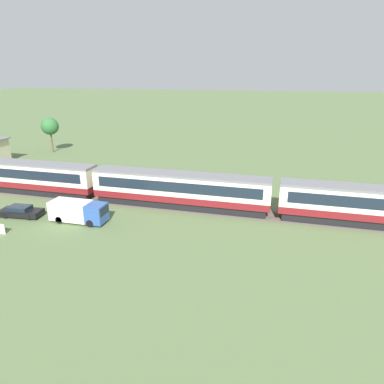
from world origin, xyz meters
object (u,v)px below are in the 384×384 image
Objects in this scene: delivery_truck_blue at (78,211)px; yard_tree_0 at (50,126)px; parked_car_black at (21,211)px; passenger_train at (182,189)px.

delivery_truck_blue is 0.88× the size of yard_tree_0.
yard_tree_0 is (-24.32, 29.30, 4.01)m from delivery_truck_blue.
delivery_truck_blue is at bearing -50.31° from yard_tree_0.
parked_car_black is 34.67m from yard_tree_0.
passenger_train is at bearing -33.44° from yard_tree_0.
passenger_train reaches higher than delivery_truck_blue.
yard_tree_0 reaches higher than delivery_truck_blue.
passenger_train is 40.71m from yard_tree_0.
parked_car_black is (-16.61, -7.33, -1.72)m from passenger_train.
yard_tree_0 is (-33.88, 22.38, 2.90)m from passenger_train.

